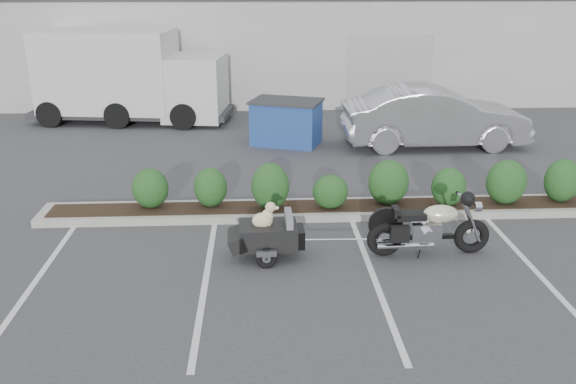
{
  "coord_description": "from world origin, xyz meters",
  "views": [
    {
      "loc": [
        -0.62,
        -9.28,
        4.64
      ],
      "look_at": [
        -0.08,
        1.43,
        0.75
      ],
      "focal_mm": 38.0,
      "sensor_mm": 36.0,
      "label": 1
    }
  ],
  "objects_px": {
    "pet_trailer": "(267,234)",
    "delivery_truck": "(130,78)",
    "motorcycle": "(429,228)",
    "dumpster": "(286,122)",
    "sedan": "(435,117)"
  },
  "relations": [
    {
      "from": "motorcycle",
      "to": "sedan",
      "type": "distance_m",
      "value": 7.19
    },
    {
      "from": "motorcycle",
      "to": "dumpster",
      "type": "height_order",
      "value": "dumpster"
    },
    {
      "from": "motorcycle",
      "to": "pet_trailer",
      "type": "distance_m",
      "value": 2.78
    },
    {
      "from": "dumpster",
      "to": "pet_trailer",
      "type": "bearing_deg",
      "value": -75.87
    },
    {
      "from": "pet_trailer",
      "to": "motorcycle",
      "type": "bearing_deg",
      "value": -1.96
    },
    {
      "from": "delivery_truck",
      "to": "pet_trailer",
      "type": "bearing_deg",
      "value": -60.74
    },
    {
      "from": "pet_trailer",
      "to": "delivery_truck",
      "type": "distance_m",
      "value": 11.29
    },
    {
      "from": "motorcycle",
      "to": "dumpster",
      "type": "bearing_deg",
      "value": 104.38
    },
    {
      "from": "motorcycle",
      "to": "pet_trailer",
      "type": "relative_size",
      "value": 1.26
    },
    {
      "from": "sedan",
      "to": "pet_trailer",
      "type": "bearing_deg",
      "value": 144.47
    },
    {
      "from": "motorcycle",
      "to": "pet_trailer",
      "type": "bearing_deg",
      "value": 178.04
    },
    {
      "from": "sedan",
      "to": "dumpster",
      "type": "xyz_separation_m",
      "value": [
        -4.1,
        0.48,
        -0.2
      ]
    },
    {
      "from": "sedan",
      "to": "dumpster",
      "type": "height_order",
      "value": "sedan"
    },
    {
      "from": "sedan",
      "to": "dumpster",
      "type": "distance_m",
      "value": 4.13
    },
    {
      "from": "dumpster",
      "to": "delivery_truck",
      "type": "height_order",
      "value": "delivery_truck"
    }
  ]
}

